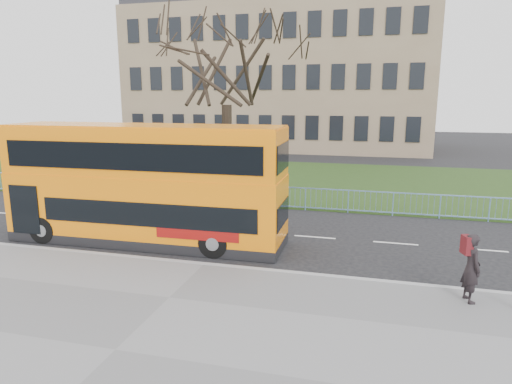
{
  "coord_description": "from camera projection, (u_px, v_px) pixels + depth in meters",
  "views": [
    {
      "loc": [
        5.08,
        -14.42,
        5.36
      ],
      "look_at": [
        1.04,
        1.0,
        1.99
      ],
      "focal_mm": 32.0,
      "sensor_mm": 36.0,
      "label": 1
    }
  ],
  "objects": [
    {
      "name": "guard_railing",
      "position": [
        265.0,
        197.0,
        22.15
      ],
      "size": [
        40.0,
        0.12,
        1.1
      ],
      "primitive_type": null,
      "color": "#739DCC",
      "rests_on": "ground"
    },
    {
      "name": "grass_verge",
      "position": [
        292.0,
        179.0,
        29.54
      ],
      "size": [
        80.0,
        15.4,
        0.08
      ],
      "primitive_type": "cube",
      "color": "#233A15",
      "rests_on": "ground"
    },
    {
      "name": "pavement",
      "position": [
        116.0,
        352.0,
        9.62
      ],
      "size": [
        80.0,
        10.5,
        0.12
      ],
      "primitive_type": "cube",
      "color": "slate",
      "rests_on": "ground"
    },
    {
      "name": "ground",
      "position": [
        220.0,
        251.0,
        16.02
      ],
      "size": [
        120.0,
        120.0,
        0.0
      ],
      "primitive_type": "plane",
      "color": "black",
      "rests_on": "ground"
    },
    {
      "name": "civic_building",
      "position": [
        282.0,
        80.0,
        48.93
      ],
      "size": [
        30.0,
        15.0,
        14.0
      ],
      "primitive_type": "cube",
      "color": "#826C52",
      "rests_on": "ground"
    },
    {
      "name": "yellow_bus",
      "position": [
        145.0,
        181.0,
        16.65
      ],
      "size": [
        10.28,
        2.63,
        4.29
      ],
      "rotation": [
        0.0,
        0.0,
        0.02
      ],
      "color": "orange",
      "rests_on": "ground"
    },
    {
      "name": "bare_tree",
      "position": [
        226.0,
        88.0,
        25.03
      ],
      "size": [
        7.98,
        7.98,
        11.41
      ],
      "primitive_type": null,
      "color": "black",
      "rests_on": "grass_verge"
    },
    {
      "name": "kerb",
      "position": [
        204.0,
        265.0,
        14.54
      ],
      "size": [
        80.0,
        0.2,
        0.14
      ],
      "primitive_type": "cube",
      "color": "#939396",
      "rests_on": "ground"
    },
    {
      "name": "pedestrian",
      "position": [
        471.0,
        268.0,
        11.7
      ],
      "size": [
        0.61,
        0.76,
        1.81
      ],
      "primitive_type": "imported",
      "rotation": [
        0.0,
        0.0,
        1.87
      ],
      "color": "black",
      "rests_on": "pavement"
    }
  ]
}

